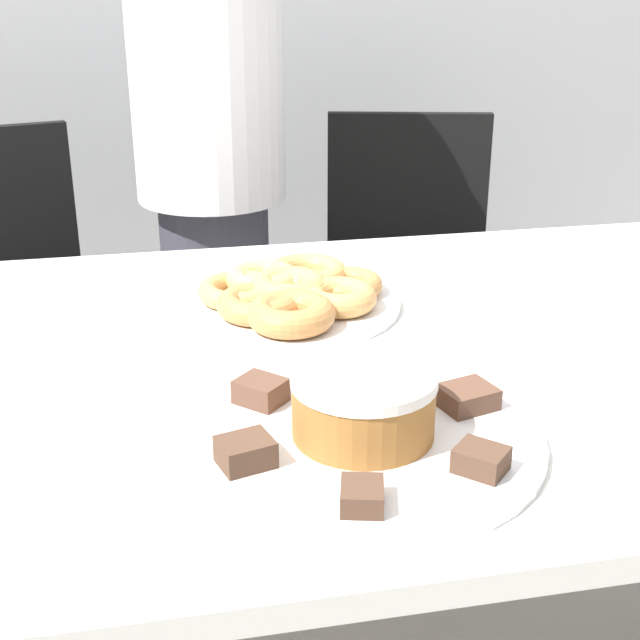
# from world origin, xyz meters

# --- Properties ---
(table) EXTENTS (1.91, 0.94, 0.77)m
(table) POSITION_xyz_m (0.00, 0.00, 0.69)
(table) COLOR silver
(table) RESTS_ON ground_plane
(person_standing) EXTENTS (0.31, 0.31, 1.56)m
(person_standing) POSITION_xyz_m (-0.14, 0.82, 0.83)
(person_standing) COLOR #383842
(person_standing) RESTS_ON ground_plane
(office_chair_left) EXTENTS (0.53, 0.53, 0.90)m
(office_chair_left) POSITION_xyz_m (-0.60, 0.90, 0.43)
(office_chair_left) COLOR black
(office_chair_left) RESTS_ON ground_plane
(office_chair_right) EXTENTS (0.53, 0.53, 0.90)m
(office_chair_right) POSITION_xyz_m (0.33, 0.90, 0.43)
(office_chair_right) COLOR black
(office_chair_right) RESTS_ON ground_plane
(plate_cake) EXTENTS (0.38, 0.38, 0.01)m
(plate_cake) POSITION_xyz_m (-0.07, -0.24, 0.78)
(plate_cake) COLOR white
(plate_cake) RESTS_ON table
(plate_donuts) EXTENTS (0.33, 0.33, 0.01)m
(plate_donuts) POSITION_xyz_m (-0.08, 0.16, 0.78)
(plate_donuts) COLOR white
(plate_donuts) RESTS_ON table
(frosted_cake) EXTENTS (0.15, 0.15, 0.07)m
(frosted_cake) POSITION_xyz_m (-0.07, -0.24, 0.82)
(frosted_cake) COLOR #9E662D
(frosted_cake) RESTS_ON plate_cake
(lamington_0) EXTENTS (0.05, 0.05, 0.02)m
(lamington_0) POSITION_xyz_m (-0.11, -0.37, 0.79)
(lamington_0) COLOR #513828
(lamington_0) RESTS_ON plate_cake
(lamington_1) EXTENTS (0.06, 0.06, 0.02)m
(lamington_1) POSITION_xyz_m (0.02, -0.33, 0.79)
(lamington_1) COLOR #513828
(lamington_1) RESTS_ON plate_cake
(lamington_2) EXTENTS (0.07, 0.06, 0.02)m
(lamington_2) POSITION_xyz_m (0.06, -0.20, 0.79)
(lamington_2) COLOR brown
(lamington_2) RESTS_ON plate_cake
(lamington_3) EXTENTS (0.05, 0.06, 0.02)m
(lamington_3) POSITION_xyz_m (-0.04, -0.11, 0.79)
(lamington_3) COLOR #513828
(lamington_3) RESTS_ON plate_cake
(lamington_4) EXTENTS (0.07, 0.07, 0.03)m
(lamington_4) POSITION_xyz_m (-0.17, -0.14, 0.80)
(lamington_4) COLOR brown
(lamington_4) RESTS_ON plate_cake
(lamington_5) EXTENTS (0.06, 0.06, 0.03)m
(lamington_5) POSITION_xyz_m (-0.20, -0.27, 0.80)
(lamington_5) COLOR #513828
(lamington_5) RESTS_ON plate_cake
(donut_0) EXTENTS (0.12, 0.12, 0.04)m
(donut_0) POSITION_xyz_m (-0.08, 0.16, 0.80)
(donut_0) COLOR tan
(donut_0) RESTS_ON plate_donuts
(donut_1) EXTENTS (0.13, 0.13, 0.03)m
(donut_1) POSITION_xyz_m (-0.05, 0.23, 0.80)
(donut_1) COLOR tan
(donut_1) RESTS_ON plate_donuts
(donut_2) EXTENTS (0.11, 0.11, 0.03)m
(donut_2) POSITION_xyz_m (-0.12, 0.22, 0.80)
(donut_2) COLOR #E5AD66
(donut_2) RESTS_ON plate_donuts
(donut_3) EXTENTS (0.12, 0.12, 0.03)m
(donut_3) POSITION_xyz_m (-0.15, 0.18, 0.80)
(donut_3) COLOR tan
(donut_3) RESTS_ON plate_donuts
(donut_4) EXTENTS (0.12, 0.12, 0.03)m
(donut_4) POSITION_xyz_m (-0.14, 0.12, 0.80)
(donut_4) COLOR #C68447
(donut_4) RESTS_ON plate_donuts
(donut_5) EXTENTS (0.12, 0.12, 0.04)m
(donut_5) POSITION_xyz_m (-0.10, 0.07, 0.80)
(donut_5) COLOR #C68447
(donut_5) RESTS_ON plate_donuts
(donut_6) EXTENTS (0.11, 0.11, 0.04)m
(donut_6) POSITION_xyz_m (-0.02, 0.12, 0.80)
(donut_6) COLOR tan
(donut_6) RESTS_ON plate_donuts
(donut_7) EXTENTS (0.11, 0.11, 0.03)m
(donut_7) POSITION_xyz_m (0.01, 0.18, 0.80)
(donut_7) COLOR #C68447
(donut_7) RESTS_ON plate_donuts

